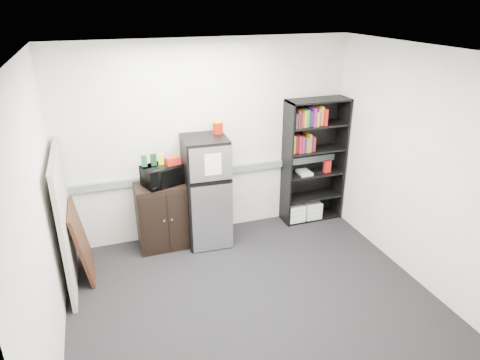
{
  "coord_description": "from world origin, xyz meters",
  "views": [
    {
      "loc": [
        -1.42,
        -3.63,
        3.16
      ],
      "look_at": [
        0.15,
        0.9,
        1.09
      ],
      "focal_mm": 32.0,
      "sensor_mm": 36.0,
      "label": 1
    }
  ],
  "objects": [
    {
      "name": "electrical_raceway",
      "position": [
        0.0,
        1.72,
        0.9
      ],
      "size": [
        3.92,
        0.05,
        0.1
      ],
      "primitive_type": "cube",
      "color": "gray",
      "rests_on": "wall_back"
    },
    {
      "name": "cubicle_partition",
      "position": [
        -1.9,
        1.08,
        0.81
      ],
      "size": [
        0.06,
        1.3,
        1.62
      ],
      "color": "#9E9B8C",
      "rests_on": "floor"
    },
    {
      "name": "wall_left",
      "position": [
        -2.0,
        0.0,
        1.35
      ],
      "size": [
        0.02,
        3.5,
        2.7
      ],
      "primitive_type": "cube",
      "color": "silver",
      "rests_on": "floor"
    },
    {
      "name": "wall_back",
      "position": [
        0.0,
        1.75,
        1.35
      ],
      "size": [
        4.0,
        0.02,
        2.7
      ],
      "primitive_type": "cube",
      "color": "silver",
      "rests_on": "floor"
    },
    {
      "name": "snack_box_c",
      "position": [
        -0.7,
        1.52,
        1.25
      ],
      "size": [
        0.08,
        0.06,
        0.14
      ],
      "primitive_type": "cube",
      "rotation": [
        0.0,
        0.0,
        -0.21
      ],
      "color": "yellow",
      "rests_on": "microwave"
    },
    {
      "name": "coffee_can",
      "position": [
        0.07,
        1.55,
        1.6
      ],
      "size": [
        0.14,
        0.14,
        0.19
      ],
      "color": "#9B1607",
      "rests_on": "refrigerator"
    },
    {
      "name": "bookshelf",
      "position": [
        1.51,
        1.57,
        0.97
      ],
      "size": [
        0.9,
        0.34,
        1.85
      ],
      "color": "black",
      "rests_on": "floor"
    },
    {
      "name": "snack_box_b",
      "position": [
        -0.79,
        1.52,
        1.26
      ],
      "size": [
        0.08,
        0.06,
        0.15
      ],
      "primitive_type": "cube",
      "rotation": [
        0.0,
        0.0,
        0.11
      ],
      "color": "#0C351A",
      "rests_on": "microwave"
    },
    {
      "name": "microwave",
      "position": [
        -0.71,
        1.48,
        1.05
      ],
      "size": [
        0.56,
        0.47,
        0.27
      ],
      "primitive_type": "imported",
      "rotation": [
        0.0,
        0.0,
        0.34
      ],
      "color": "black",
      "rests_on": "cabinet"
    },
    {
      "name": "floor",
      "position": [
        0.0,
        0.0,
        0.0
      ],
      "size": [
        4.0,
        4.0,
        0.0
      ],
      "primitive_type": "plane",
      "color": "black",
      "rests_on": "ground"
    },
    {
      "name": "ceiling",
      "position": [
        0.0,
        0.0,
        2.7
      ],
      "size": [
        4.0,
        3.5,
        0.02
      ],
      "primitive_type": "cube",
      "color": "white",
      "rests_on": "wall_back"
    },
    {
      "name": "refrigerator",
      "position": [
        -0.14,
        1.42,
        0.75
      ],
      "size": [
        0.59,
        0.62,
        1.51
      ],
      "rotation": [
        0.0,
        0.0,
        -0.05
      ],
      "color": "black",
      "rests_on": "floor"
    },
    {
      "name": "wall_note",
      "position": [
        -0.35,
        1.74,
        1.55
      ],
      "size": [
        0.14,
        0.0,
        0.1
      ],
      "primitive_type": "cube",
      "color": "white",
      "rests_on": "wall_back"
    },
    {
      "name": "framed_poster",
      "position": [
        -1.77,
        1.16,
        0.46
      ],
      "size": [
        0.19,
        0.72,
        0.92
      ],
      "rotation": [
        0.0,
        -0.16,
        0.0
      ],
      "color": "black",
      "rests_on": "floor"
    },
    {
      "name": "wall_right",
      "position": [
        2.0,
        0.0,
        1.35
      ],
      "size": [
        0.02,
        3.5,
        2.7
      ],
      "primitive_type": "cube",
      "color": "silver",
      "rests_on": "floor"
    },
    {
      "name": "snack_box_a",
      "position": [
        -0.91,
        1.52,
        1.26
      ],
      "size": [
        0.08,
        0.06,
        0.15
      ],
      "primitive_type": "cube",
      "rotation": [
        0.0,
        0.0,
        -0.13
      ],
      "color": "#19582F",
      "rests_on": "microwave"
    },
    {
      "name": "snack_bag",
      "position": [
        -0.56,
        1.47,
        1.23
      ],
      "size": [
        0.2,
        0.13,
        0.1
      ],
      "primitive_type": "cube",
      "rotation": [
        0.0,
        0.0,
        0.21
      ],
      "color": "red",
      "rests_on": "microwave"
    },
    {
      "name": "cabinet",
      "position": [
        -0.71,
        1.5,
        0.46
      ],
      "size": [
        0.73,
        0.49,
        0.91
      ],
      "color": "black",
      "rests_on": "floor"
    }
  ]
}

